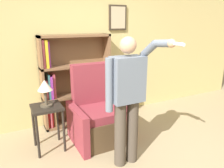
# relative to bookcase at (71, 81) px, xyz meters

# --- Properties ---
(wall_back) EXTENTS (8.00, 0.11, 2.80)m
(wall_back) POSITION_rel_bookcase_xyz_m (0.35, 0.16, 0.60)
(wall_back) COLOR tan
(wall_back) RESTS_ON ground_plane
(bookcase) EXTENTS (1.24, 0.28, 1.62)m
(bookcase) POSITION_rel_bookcase_xyz_m (0.00, 0.00, 0.00)
(bookcase) COLOR brown
(bookcase) RESTS_ON ground_plane
(armchair) EXTENTS (0.85, 0.80, 1.19)m
(armchair) POSITION_rel_bookcase_xyz_m (0.20, -0.74, -0.43)
(armchair) COLOR #4C3823
(armchair) RESTS_ON ground_plane
(person_standing) EXTENTS (0.55, 0.78, 1.67)m
(person_standing) POSITION_rel_bookcase_xyz_m (0.27, -1.50, 0.14)
(person_standing) COLOR #473D33
(person_standing) RESTS_ON ground_plane
(side_table) EXTENTS (0.42, 0.42, 0.68)m
(side_table) POSITION_rel_bookcase_xyz_m (-0.57, -0.68, -0.26)
(side_table) COLOR black
(side_table) RESTS_ON ground_plane
(table_lamp) EXTENTS (0.20, 0.20, 0.38)m
(table_lamp) POSITION_rel_bookcase_xyz_m (-0.57, -0.68, 0.14)
(table_lamp) COLOR #4C4233
(table_lamp) RESTS_ON side_table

